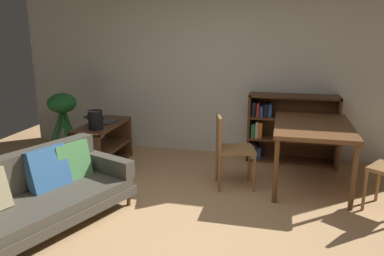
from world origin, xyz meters
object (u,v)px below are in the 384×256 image
Objects in this scene: fabric_couch at (39,191)px; dining_table at (313,130)px; open_laptop at (103,120)px; media_console at (103,145)px; dining_chair_far at (230,147)px; bookshelf at (286,128)px; desk_speaker at (96,120)px; potted_floor_plant at (63,114)px.

fabric_couch is 3.20m from dining_table.
open_laptop is (-0.18, 1.81, 0.30)m from fabric_couch.
media_console is 1.17× the size of dining_chair_far.
dining_table is 1.01× the size of bookshelf.
bookshelf is (2.42, 2.57, 0.16)m from fabric_couch.
desk_speaker reaches higher than dining_table.
dining_table is 1.00m from bookshelf.
desk_speaker is (-0.09, 1.42, 0.40)m from fabric_couch.
media_console is 0.53m from desk_speaker.
open_laptop is at bearing 167.11° from dining_chair_far.
media_console is at bearing 101.52° from desk_speaker.
potted_floor_plant is 3.67m from dining_table.
fabric_couch is at bearing -86.55° from desk_speaker.
media_console is at bearing 170.14° from dining_chair_far.
dining_chair_far is at bearing -9.86° from media_console.
dining_chair_far reaches higher than open_laptop.
bookshelf is at bearing 9.85° from potted_floor_plant.
media_console is (-0.14, 1.70, -0.04)m from fabric_couch.
desk_speaker reaches higher than media_console.
media_console is 0.92m from potted_floor_plant.
dining_chair_far is (1.92, -0.44, -0.12)m from open_laptop.
fabric_couch is at bearing -84.22° from open_laptop.
fabric_couch is 7.61× the size of desk_speaker.
open_laptop is (-0.04, 0.11, 0.35)m from media_console.
desk_speaker is 0.28× the size of dining_chair_far.
bookshelf is (3.35, 0.58, -0.16)m from potted_floor_plant.
fabric_couch is 1.97× the size of potted_floor_plant.
open_laptop is 0.32× the size of dining_table.
dining_table is (2.72, 1.64, 0.38)m from fabric_couch.
desk_speaker reaches higher than fabric_couch.
open_laptop is 1.97m from dining_chair_far.
desk_speaker is at bearing -78.48° from media_console.
fabric_couch is 2.12× the size of dining_chair_far.
fabric_couch is 1.51× the size of bookshelf.
dining_chair_far is (1.82, -0.05, -0.23)m from desk_speaker.
open_laptop is at bearing 95.78° from fabric_couch.
potted_floor_plant is (-0.75, 0.17, 0.01)m from open_laptop.
media_console is at bearing -70.00° from open_laptop.
open_laptop is at bearing -163.82° from bookshelf.
potted_floor_plant is 0.76× the size of dining_table.
dining_chair_far is (2.67, -0.61, -0.14)m from potted_floor_plant.
desk_speaker is at bearing 93.45° from fabric_couch.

